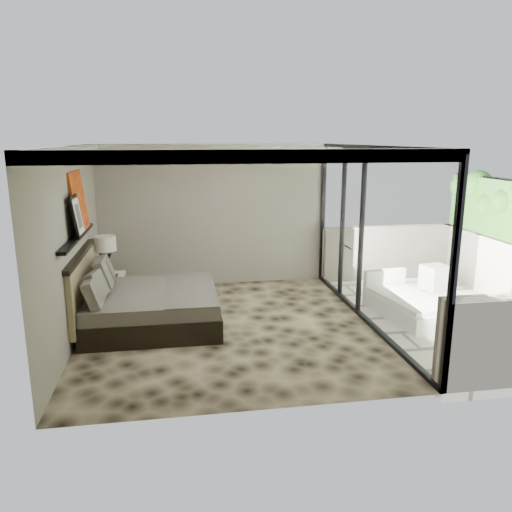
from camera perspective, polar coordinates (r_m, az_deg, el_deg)
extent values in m
plane|color=black|center=(7.94, -3.21, -8.15)|extent=(5.00, 5.00, 0.00)
cube|color=silver|center=(7.39, -3.50, 12.41)|extent=(4.50, 5.00, 0.02)
cube|color=gray|center=(9.99, -4.87, 4.61)|extent=(4.50, 0.02, 2.80)
cube|color=gray|center=(7.65, -20.28, 1.14)|extent=(0.02, 5.00, 2.80)
cube|color=white|center=(8.09, 12.72, 2.27)|extent=(0.08, 5.00, 2.80)
cube|color=beige|center=(9.12, 21.08, -6.57)|extent=(3.00, 5.00, 0.12)
cube|color=black|center=(7.71, -19.77, 2.04)|extent=(0.12, 2.20, 0.05)
cube|color=black|center=(8.15, -11.62, -6.54)|extent=(2.03, 1.94, 0.35)
cube|color=#5E594E|center=(8.06, -11.71, -4.66)|extent=(1.97, 1.88, 0.21)
cube|color=#4B4841|center=(8.02, -7.59, -3.75)|extent=(0.77, 1.92, 0.03)
cube|color=#92835D|center=(8.11, -19.19, -3.37)|extent=(0.08, 2.04, 0.97)
cube|color=black|center=(9.40, -16.25, -3.61)|extent=(0.66, 0.66, 0.51)
cone|color=black|center=(9.29, -16.70, -1.49)|extent=(0.22, 0.22, 0.20)
cone|color=black|center=(9.25, -16.78, -0.29)|extent=(0.22, 0.22, 0.20)
cylinder|color=white|center=(9.19, -16.90, 1.38)|extent=(0.39, 0.39, 0.27)
cube|color=red|center=(8.06, -19.62, 5.93)|extent=(0.13, 0.90, 0.90)
cube|color=black|center=(7.57, -19.78, 4.34)|extent=(0.11, 0.50, 0.60)
cube|color=silver|center=(10.44, 19.85, -2.31)|extent=(0.54, 0.54, 0.47)
cube|color=white|center=(8.71, 16.96, -5.81)|extent=(1.02, 1.69, 0.28)
cube|color=white|center=(8.65, 17.04, -4.69)|extent=(0.97, 1.58, 0.08)
cube|color=white|center=(9.20, 14.47, -2.57)|extent=(0.80, 0.24, 0.35)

